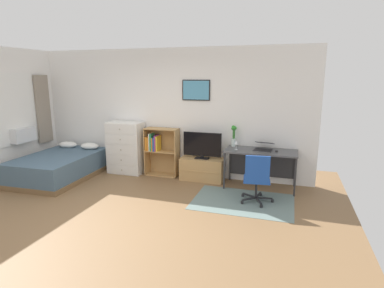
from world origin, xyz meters
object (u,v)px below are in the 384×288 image
object	(u,v)px
bed	(60,166)
television	(202,146)
tv_stand	(202,169)
dresser	(126,148)
laptop	(264,147)
desk	(261,156)
computer_mouse	(277,151)
office_chair	(257,178)
bookshelf	(159,149)
bamboo_vase	(234,134)
wine_glass	(236,143)

from	to	relation	value
bed	television	distance (m)	3.06
tv_stand	bed	bearing A→B (deg)	-165.27
dresser	laptop	size ratio (longest dim) A/B	2.77
dresser	television	world-z (taller)	dresser
desk	computer_mouse	bearing A→B (deg)	-20.66
dresser	television	size ratio (longest dim) A/B	1.43
bed	office_chair	distance (m)	4.15
bookshelf	bamboo_vase	world-z (taller)	bamboo_vase
bookshelf	laptop	distance (m)	2.23
desk	wine_glass	size ratio (longest dim) A/B	7.48
bed	television	xyz separation A→B (m)	(2.93, 0.75, 0.48)
bamboo_vase	wine_glass	distance (m)	0.32
computer_mouse	laptop	bearing A→B (deg)	154.86
dresser	computer_mouse	size ratio (longest dim) A/B	10.98
computer_mouse	bamboo_vase	xyz separation A→B (m)	(-0.85, 0.24, 0.23)
television	bookshelf	bearing A→B (deg)	175.44
computer_mouse	wine_glass	distance (m)	0.76
laptop	computer_mouse	size ratio (longest dim) A/B	3.96
bed	laptop	xyz separation A→B (m)	(4.16, 0.75, 0.55)
bookshelf	computer_mouse	bearing A→B (deg)	-4.47
bed	office_chair	size ratio (longest dim) A/B	2.31
computer_mouse	bed	bearing A→B (deg)	-171.80
television	wine_glass	bearing A→B (deg)	-11.84
laptop	wine_glass	bearing A→B (deg)	-156.20
bed	dresser	size ratio (longest dim) A/B	1.74
bookshelf	tv_stand	size ratio (longest dim) A/B	1.16
dresser	tv_stand	world-z (taller)	dresser
bamboo_vase	computer_mouse	bearing A→B (deg)	-15.84
television	computer_mouse	bearing A→B (deg)	-4.41
tv_stand	bamboo_vase	xyz separation A→B (m)	(0.62, 0.11, 0.75)
laptop	bamboo_vase	world-z (taller)	bamboo_vase
bookshelf	tv_stand	bearing A→B (deg)	-3.28
television	laptop	bearing A→B (deg)	0.04
dresser	bookshelf	xyz separation A→B (m)	(0.77, 0.07, 0.02)
bookshelf	bamboo_vase	distance (m)	1.66
dresser	bamboo_vase	distance (m)	2.42
bed	wine_glass	world-z (taller)	wine_glass
computer_mouse	bamboo_vase	bearing A→B (deg)	164.16
tv_stand	laptop	xyz separation A→B (m)	(1.23, -0.02, 0.57)
office_chair	wine_glass	bearing A→B (deg)	116.52
laptop	tv_stand	bearing A→B (deg)	-173.87
bed	bookshelf	xyz separation A→B (m)	(1.94, 0.83, 0.33)
desk	laptop	xyz separation A→B (m)	(0.04, 0.01, 0.19)
bookshelf	laptop	world-z (taller)	bookshelf
bed	computer_mouse	xyz separation A→B (m)	(4.40, 0.64, 0.50)
office_chair	computer_mouse	size ratio (longest dim) A/B	8.27
bookshelf	desk	distance (m)	2.18
bookshelf	office_chair	xyz separation A→B (m)	(2.20, -0.97, -0.13)
bookshelf	laptop	bearing A→B (deg)	-2.02
wine_glass	television	bearing A→B (deg)	168.16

